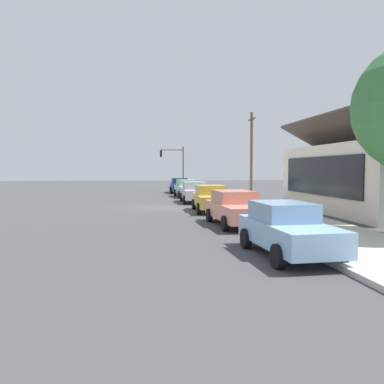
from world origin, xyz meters
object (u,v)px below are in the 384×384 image
object	(u,v)px
car_mustard	(211,198)
car_coral	(236,208)
car_navy	(180,185)
car_silver	(195,192)
utility_pole_wooden	(251,154)
car_skyblue	(287,229)
traffic_light_main	(174,161)
fire_hydrant_red	(298,227)
car_seafoam	(187,188)

from	to	relation	value
car_mustard	car_coral	world-z (taller)	same
car_navy	car_coral	distance (m)	24.64
car_silver	utility_pole_wooden	bearing A→B (deg)	124.36
car_silver	car_skyblue	distance (m)	18.84
car_coral	traffic_light_main	world-z (taller)	traffic_light_main
car_navy	car_mustard	size ratio (longest dim) A/B	1.00
fire_hydrant_red	car_navy	bearing A→B (deg)	-177.14
car_mustard	fire_hydrant_red	distance (m)	10.15
car_mustard	car_coral	distance (m)	6.06
car_navy	traffic_light_main	distance (m)	4.80
car_coral	fire_hydrant_red	xyz separation A→B (m)	(3.99, 1.36, -0.32)
car_navy	traffic_light_main	size ratio (longest dim) A/B	0.91
car_seafoam	traffic_light_main	bearing A→B (deg)	179.22
car_mustard	car_coral	size ratio (longest dim) A/B	0.96
car_silver	fire_hydrant_red	world-z (taller)	car_silver
car_seafoam	car_coral	size ratio (longest dim) A/B	0.90
utility_pole_wooden	fire_hydrant_red	distance (m)	20.66
car_coral	utility_pole_wooden	distance (m)	17.15
car_coral	utility_pole_wooden	bearing A→B (deg)	158.95
car_seafoam	car_coral	world-z (taller)	same
car_silver	car_coral	size ratio (longest dim) A/B	0.90
car_silver	utility_pole_wooden	size ratio (longest dim) A/B	0.60
car_skyblue	car_silver	bearing A→B (deg)	177.88
traffic_light_main	utility_pole_wooden	world-z (taller)	utility_pole_wooden
utility_pole_wooden	car_seafoam	bearing A→B (deg)	-114.18
car_silver	car_coral	bearing A→B (deg)	1.97
car_skyblue	traffic_light_main	size ratio (longest dim) A/B	0.86
car_navy	fire_hydrant_red	world-z (taller)	car_navy
car_silver	car_coral	xyz separation A→B (m)	(12.42, 0.13, 0.00)
car_seafoam	utility_pole_wooden	distance (m)	6.70
car_silver	traffic_light_main	size ratio (longest dim) A/B	0.86
traffic_light_main	fire_hydrant_red	xyz separation A→B (m)	(32.60, 1.66, -2.99)
car_mustard	utility_pole_wooden	bearing A→B (deg)	153.68
car_mustard	traffic_light_main	world-z (taller)	traffic_light_main
traffic_light_main	utility_pole_wooden	xyz separation A→B (m)	(12.63, 5.66, 0.44)
car_seafoam	car_silver	xyz separation A→B (m)	(6.00, -0.09, 0.00)
traffic_light_main	fire_hydrant_red	size ratio (longest dim) A/B	7.32
traffic_light_main	car_coral	bearing A→B (deg)	0.60
car_skyblue	fire_hydrant_red	world-z (taller)	car_skyblue
car_coral	car_skyblue	xyz separation A→B (m)	(6.42, -0.01, -0.00)
car_silver	fire_hydrant_red	distance (m)	16.48
car_mustard	car_seafoam	bearing A→B (deg)	-177.75
car_coral	car_mustard	bearing A→B (deg)	177.79
car_coral	car_silver	bearing A→B (deg)	178.10
car_navy	car_silver	distance (m)	12.22
fire_hydrant_red	car_skyblue	bearing A→B (deg)	-29.34
car_silver	car_mustard	bearing A→B (deg)	2.27
car_navy	traffic_light_main	bearing A→B (deg)	-174.58
car_silver	utility_pole_wooden	distance (m)	7.25
car_navy	car_coral	size ratio (longest dim) A/B	0.96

